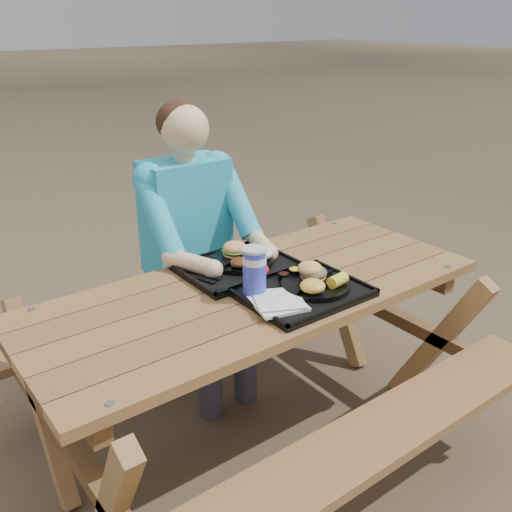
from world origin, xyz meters
TOP-DOWN VIEW (x-y plane):
  - ground at (0.00, 0.00)m, footprint 60.00×60.00m
  - picnic_table at (0.00, 0.00)m, footprint 1.80×1.49m
  - tray_near at (0.10, -0.17)m, footprint 0.45×0.35m
  - tray_far at (0.04, 0.17)m, footprint 0.45×0.35m
  - plate_near at (0.15, -0.17)m, footprint 0.26×0.26m
  - plate_far at (0.07, 0.18)m, footprint 0.26×0.26m
  - napkin_stack at (-0.05, -0.20)m, footprint 0.21×0.21m
  - soda_cup at (-0.07, -0.08)m, footprint 0.09×0.09m
  - condiment_bbq at (0.10, -0.04)m, footprint 0.04×0.04m
  - condiment_mustard at (0.15, -0.05)m, footprint 0.06×0.06m
  - sandwich at (0.17, -0.13)m, footprint 0.10×0.10m
  - mac_cheese at (0.09, -0.22)m, footprint 0.09×0.09m
  - corn_cob at (0.20, -0.24)m, footprint 0.09×0.09m
  - cutlery_far at (-0.14, 0.18)m, footprint 0.11×0.17m
  - burger at (0.06, 0.23)m, footprint 0.10×0.10m
  - baked_beans at (0.01, 0.12)m, footprint 0.08×0.08m
  - potato_salad at (0.13, 0.13)m, footprint 0.08×0.08m
  - diner at (0.04, 0.57)m, footprint 0.48×0.84m

SIDE VIEW (x-z plane):
  - ground at x=0.00m, z-range 0.00..0.00m
  - picnic_table at x=0.00m, z-range 0.00..0.75m
  - diner at x=0.04m, z-range 0.00..1.28m
  - tray_near at x=0.10m, z-range 0.75..0.77m
  - tray_far at x=0.04m, z-range 0.75..0.77m
  - cutlery_far at x=-0.14m, z-range 0.77..0.78m
  - napkin_stack at x=-0.05m, z-range 0.77..0.79m
  - plate_near at x=0.15m, z-range 0.77..0.79m
  - plate_far at x=0.07m, z-range 0.77..0.79m
  - condiment_bbq at x=0.10m, z-range 0.77..0.80m
  - condiment_mustard at x=0.15m, z-range 0.77..0.80m
  - baked_beans at x=0.01m, z-range 0.79..0.83m
  - corn_cob at x=0.20m, z-range 0.79..0.84m
  - potato_salad at x=0.13m, z-range 0.79..0.84m
  - mac_cheese at x=0.09m, z-range 0.79..0.84m
  - burger at x=0.06m, z-range 0.79..0.88m
  - sandwich at x=0.17m, z-range 0.79..0.89m
  - soda_cup at x=-0.07m, z-range 0.77..0.94m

